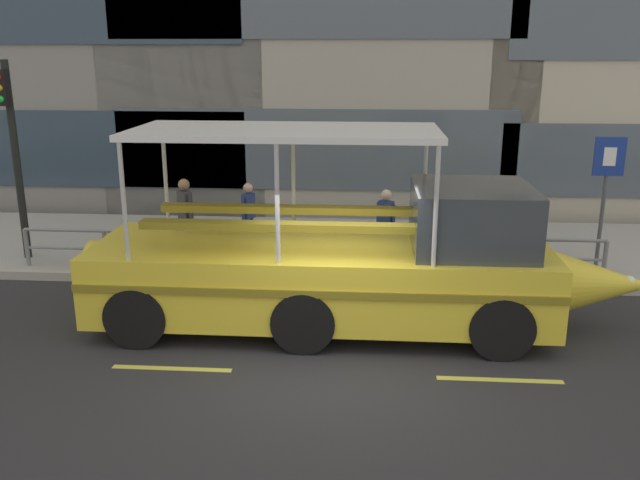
# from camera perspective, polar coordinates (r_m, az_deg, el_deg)

# --- Properties ---
(ground_plane) EXTENTS (120.00, 120.00, 0.00)m
(ground_plane) POSITION_cam_1_polar(r_m,az_deg,el_deg) (10.56, 1.31, -9.75)
(ground_plane) COLOR #2B2B2D
(sidewalk) EXTENTS (32.00, 4.80, 0.18)m
(sidewalk) POSITION_cam_1_polar(r_m,az_deg,el_deg) (15.76, 2.38, -0.62)
(sidewalk) COLOR #A8A59E
(sidewalk) RESTS_ON ground_plane
(curb_edge) EXTENTS (32.00, 0.18, 0.18)m
(curb_edge) POSITION_cam_1_polar(r_m,az_deg,el_deg) (13.39, 2.01, -3.64)
(curb_edge) COLOR #B2ADA3
(curb_edge) RESTS_ON ground_plane
(lane_centreline) EXTENTS (25.80, 0.12, 0.01)m
(lane_centreline) POSITION_cam_1_polar(r_m,az_deg,el_deg) (9.99, 1.11, -11.32)
(lane_centreline) COLOR #DBD64C
(lane_centreline) RESTS_ON ground_plane
(curb_guardrail) EXTENTS (11.87, 0.09, 0.82)m
(curb_guardrail) POSITION_cam_1_polar(r_m,az_deg,el_deg) (13.57, -1.13, -0.54)
(curb_guardrail) COLOR gray
(curb_guardrail) RESTS_ON sidewalk
(traffic_light_pole) EXTENTS (0.24, 0.46, 4.19)m
(traffic_light_pole) POSITION_cam_1_polar(r_m,az_deg,el_deg) (15.49, -24.67, 7.61)
(traffic_light_pole) COLOR black
(traffic_light_pole) RESTS_ON sidewalk
(parking_sign) EXTENTS (0.60, 0.12, 2.75)m
(parking_sign) POSITION_cam_1_polar(r_m,az_deg,el_deg) (14.43, 23.14, 4.57)
(parking_sign) COLOR #4C4F54
(parking_sign) RESTS_ON sidewalk
(duck_tour_boat) EXTENTS (9.45, 2.50, 3.35)m
(duck_tour_boat) POSITION_cam_1_polar(r_m,az_deg,el_deg) (11.26, 2.78, -2.20)
(duck_tour_boat) COLOR yellow
(duck_tour_boat) RESTS_ON ground_plane
(pedestrian_near_bow) EXTENTS (0.22, 0.46, 1.61)m
(pedestrian_near_bow) POSITION_cam_1_polar(r_m,az_deg,el_deg) (14.49, 16.04, 1.64)
(pedestrian_near_bow) COLOR #47423D
(pedestrian_near_bow) RESTS_ON sidewalk
(pedestrian_mid_left) EXTENTS (0.39, 0.31, 1.59)m
(pedestrian_mid_left) POSITION_cam_1_polar(r_m,az_deg,el_deg) (14.11, 5.61, 1.77)
(pedestrian_mid_left) COLOR #47423D
(pedestrian_mid_left) RESTS_ON sidewalk
(pedestrian_mid_right) EXTENTS (0.29, 0.41, 1.57)m
(pedestrian_mid_right) POSITION_cam_1_polar(r_m,az_deg,el_deg) (14.94, -6.08, 2.49)
(pedestrian_mid_right) COLOR black
(pedestrian_mid_right) RESTS_ON sidewalk
(pedestrian_near_stern) EXTENTS (0.38, 0.38, 1.75)m
(pedestrian_near_stern) POSITION_cam_1_polar(r_m,az_deg,el_deg) (14.62, -11.37, 2.43)
(pedestrian_near_stern) COLOR #47423D
(pedestrian_near_stern) RESTS_ON sidewalk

